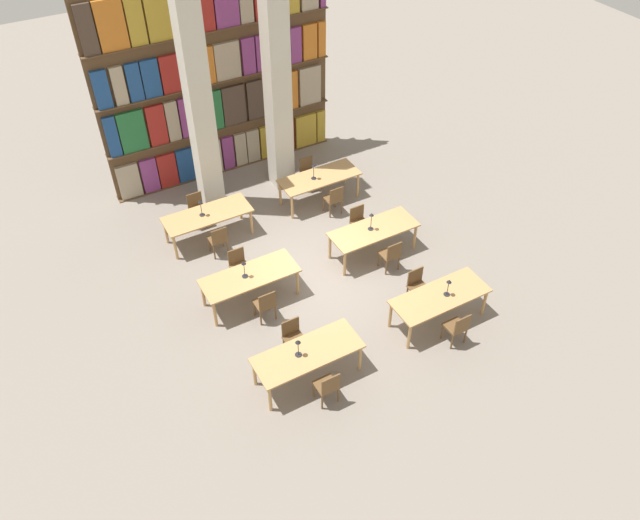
% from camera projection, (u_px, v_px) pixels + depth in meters
% --- Properties ---
extents(ground_plane, '(40.00, 40.00, 0.00)m').
position_uv_depth(ground_plane, '(315.00, 275.00, 15.04)').
color(ground_plane, gray).
extents(bookshelf_bank, '(6.59, 0.35, 5.50)m').
position_uv_depth(bookshelf_bank, '(218.00, 84.00, 16.64)').
color(bookshelf_bank, brown).
rests_on(bookshelf_bank, ground_plane).
extents(pillar_left, '(0.56, 0.56, 6.00)m').
position_uv_depth(pillar_left, '(199.00, 105.00, 15.13)').
color(pillar_left, beige).
rests_on(pillar_left, ground_plane).
extents(pillar_center, '(0.56, 0.56, 6.00)m').
position_uv_depth(pillar_center, '(277.00, 85.00, 15.90)').
color(pillar_center, beige).
rests_on(pillar_center, ground_plane).
extents(reading_table_0, '(2.20, 0.87, 0.78)m').
position_uv_depth(reading_table_0, '(308.00, 355.00, 12.35)').
color(reading_table_0, tan).
rests_on(reading_table_0, ground_plane).
extents(chair_0, '(0.42, 0.40, 0.89)m').
position_uv_depth(chair_0, '(328.00, 386.00, 12.05)').
color(chair_0, brown).
rests_on(chair_0, ground_plane).
extents(chair_1, '(0.42, 0.40, 0.89)m').
position_uv_depth(chair_1, '(293.00, 337.00, 12.97)').
color(chair_1, brown).
rests_on(chair_1, ground_plane).
extents(desk_lamp_0, '(0.14, 0.14, 0.44)m').
position_uv_depth(desk_lamp_0, '(298.00, 345.00, 12.04)').
color(desk_lamp_0, '#232328').
rests_on(desk_lamp_0, reading_table_0).
extents(reading_table_1, '(2.20, 0.87, 0.78)m').
position_uv_depth(reading_table_1, '(440.00, 298.00, 13.51)').
color(reading_table_1, tan).
rests_on(reading_table_1, ground_plane).
extents(chair_2, '(0.42, 0.40, 0.89)m').
position_uv_depth(chair_2, '(457.00, 327.00, 13.17)').
color(chair_2, brown).
rests_on(chair_2, ground_plane).
extents(chair_3, '(0.42, 0.40, 0.89)m').
position_uv_depth(chair_3, '(417.00, 286.00, 14.09)').
color(chair_3, brown).
rests_on(chair_3, ground_plane).
extents(desk_lamp_1, '(0.14, 0.14, 0.44)m').
position_uv_depth(desk_lamp_1, '(449.00, 285.00, 13.27)').
color(desk_lamp_1, '#232328').
rests_on(desk_lamp_1, reading_table_1).
extents(reading_table_2, '(2.20, 0.87, 0.78)m').
position_uv_depth(reading_table_2, '(250.00, 278.00, 13.98)').
color(reading_table_2, tan).
rests_on(reading_table_2, ground_plane).
extents(chair_4, '(0.42, 0.40, 0.89)m').
position_uv_depth(chair_4, '(265.00, 304.00, 13.67)').
color(chair_4, brown).
rests_on(chair_4, ground_plane).
extents(chair_5, '(0.42, 0.40, 0.89)m').
position_uv_depth(chair_5, '(239.00, 265.00, 14.60)').
color(chair_5, brown).
rests_on(chair_5, ground_plane).
extents(desk_lamp_2, '(0.14, 0.14, 0.45)m').
position_uv_depth(desk_lamp_2, '(244.00, 266.00, 13.69)').
color(desk_lamp_2, '#232328').
rests_on(desk_lamp_2, reading_table_2).
extents(reading_table_3, '(2.20, 0.87, 0.78)m').
position_uv_depth(reading_table_3, '(374.00, 231.00, 15.18)').
color(reading_table_3, tan).
rests_on(reading_table_3, ground_plane).
extents(chair_6, '(0.42, 0.40, 0.89)m').
position_uv_depth(chair_6, '(391.00, 254.00, 14.88)').
color(chair_6, brown).
rests_on(chair_6, ground_plane).
extents(chair_7, '(0.42, 0.40, 0.89)m').
position_uv_depth(chair_7, '(359.00, 222.00, 15.80)').
color(chair_7, brown).
rests_on(chair_7, ground_plane).
extents(desk_lamp_3, '(0.14, 0.14, 0.49)m').
position_uv_depth(desk_lamp_3, '(371.00, 218.00, 14.90)').
color(desk_lamp_3, '#232328').
rests_on(desk_lamp_3, reading_table_3).
extents(reading_table_4, '(2.20, 0.87, 0.78)m').
position_uv_depth(reading_table_4, '(207.00, 216.00, 15.61)').
color(reading_table_4, tan).
rests_on(reading_table_4, ground_plane).
extents(chair_8, '(0.42, 0.40, 0.89)m').
position_uv_depth(chair_8, '(218.00, 239.00, 15.28)').
color(chair_8, brown).
rests_on(chair_8, ground_plane).
extents(chair_9, '(0.42, 0.40, 0.89)m').
position_uv_depth(chair_9, '(197.00, 208.00, 16.21)').
color(chair_9, brown).
rests_on(chair_9, ground_plane).
extents(desk_lamp_4, '(0.14, 0.14, 0.47)m').
position_uv_depth(desk_lamp_4, '(201.00, 205.00, 15.31)').
color(desk_lamp_4, '#232328').
rests_on(desk_lamp_4, reading_table_4).
extents(reading_table_5, '(2.20, 0.87, 0.78)m').
position_uv_depth(reading_table_5, '(319.00, 179.00, 16.82)').
color(reading_table_5, tan).
rests_on(reading_table_5, ground_plane).
extents(chair_10, '(0.42, 0.40, 0.89)m').
position_uv_depth(chair_10, '(334.00, 199.00, 16.52)').
color(chair_10, brown).
rests_on(chair_10, ground_plane).
extents(chair_11, '(0.42, 0.40, 0.89)m').
position_uv_depth(chair_11, '(308.00, 172.00, 17.44)').
color(chair_11, brown).
rests_on(chair_11, ground_plane).
extents(desk_lamp_5, '(0.14, 0.14, 0.47)m').
position_uv_depth(desk_lamp_5, '(314.00, 169.00, 16.48)').
color(desk_lamp_5, '#232328').
rests_on(desk_lamp_5, reading_table_5).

